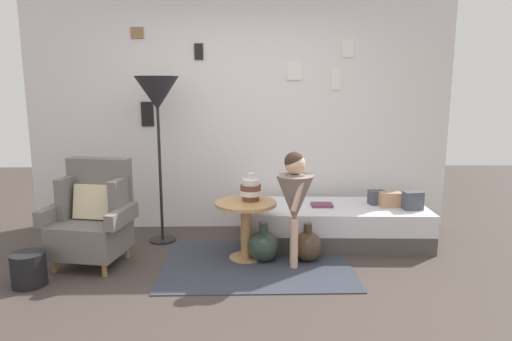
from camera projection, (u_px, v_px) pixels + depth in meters
name	position (u px, v px, depth m)	size (l,w,h in m)	color
ground_plane	(240.00, 301.00, 3.48)	(12.00, 12.00, 0.00)	#423833
gallery_wall	(241.00, 116.00, 5.16)	(4.80, 0.12, 2.60)	silver
rug	(257.00, 264.00, 4.19)	(1.73, 1.26, 0.01)	#333842
armchair	(93.00, 217.00, 4.18)	(0.83, 0.69, 0.97)	#9E7042
daybed	(334.00, 224.00, 4.77)	(1.93, 0.87, 0.40)	#4C4742
pillow_head	(413.00, 201.00, 4.57)	(0.19, 0.12, 0.19)	#474C56
pillow_mid	(391.00, 200.00, 4.67)	(0.22, 0.12, 0.15)	tan
pillow_back	(377.00, 197.00, 4.78)	(0.17, 0.12, 0.15)	#474C56
side_table	(246.00, 218.00, 4.27)	(0.59, 0.59, 0.56)	tan
vase_striped	(251.00, 189.00, 4.27)	(0.20, 0.20, 0.27)	brown
floor_lamp	(157.00, 98.00, 4.57)	(0.45, 0.45, 1.74)	black
person_child	(295.00, 195.00, 4.03)	(0.34, 0.34, 1.07)	#D8AD8E
book_on_daybed	(322.00, 205.00, 4.70)	(0.22, 0.16, 0.03)	brown
demijohn_near	(263.00, 246.00, 4.25)	(0.30, 0.30, 0.38)	#2D3D33
demijohn_far	(307.00, 246.00, 4.26)	(0.28, 0.28, 0.37)	#473323
magazine_basket	(29.00, 269.00, 3.73)	(0.28, 0.28, 0.28)	black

